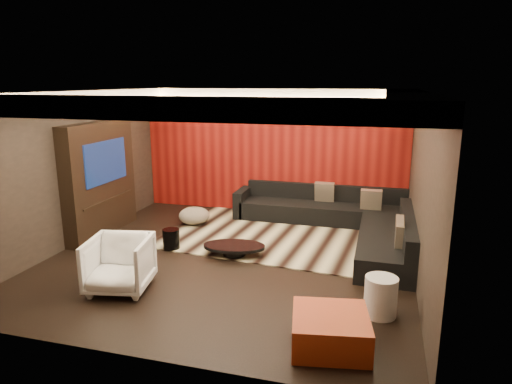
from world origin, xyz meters
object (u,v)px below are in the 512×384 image
(drum_stool, at_px, (171,239))
(sectional_sofa, at_px, (343,221))
(armchair, at_px, (119,264))
(coffee_table, at_px, (234,250))
(orange_ottoman, at_px, (330,330))
(white_side_table, at_px, (381,296))

(drum_stool, distance_m, sectional_sofa, 3.37)
(armchair, relative_size, sectional_sofa, 0.24)
(coffee_table, relative_size, armchair, 1.23)
(drum_stool, relative_size, armchair, 0.41)
(drum_stool, relative_size, orange_ottoman, 0.41)
(white_side_table, bearing_deg, armchair, -176.21)
(sectional_sofa, bearing_deg, coffee_table, -134.52)
(white_side_table, distance_m, orange_ottoman, 1.03)
(coffee_table, height_order, white_side_table, white_side_table)
(white_side_table, bearing_deg, sectional_sofa, 103.52)
(orange_ottoman, bearing_deg, drum_stool, 143.15)
(coffee_table, relative_size, drum_stool, 3.03)
(sectional_sofa, bearing_deg, drum_stool, -149.14)
(coffee_table, xyz_separation_m, drum_stool, (-1.19, 0.00, 0.09))
(coffee_table, height_order, drum_stool, drum_stool)
(coffee_table, height_order, orange_ottoman, orange_ottoman)
(coffee_table, bearing_deg, orange_ottoman, -50.51)
(coffee_table, bearing_deg, sectional_sofa, 45.48)
(orange_ottoman, xyz_separation_m, armchair, (-3.10, 0.64, 0.21))
(white_side_table, height_order, sectional_sofa, sectional_sofa)
(coffee_table, xyz_separation_m, orange_ottoman, (1.92, -2.33, 0.08))
(sectional_sofa, bearing_deg, orange_ottoman, -86.82)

